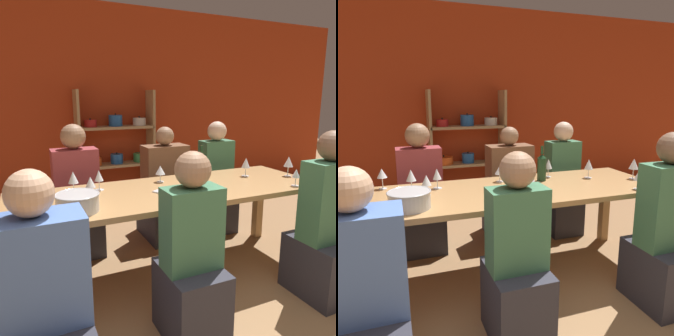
# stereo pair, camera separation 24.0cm
# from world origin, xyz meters

# --- Properties ---
(wall_back_red) EXTENTS (8.80, 0.06, 2.70)m
(wall_back_red) POSITION_xyz_m (0.00, 3.83, 1.35)
(wall_back_red) COLOR #B23819
(wall_back_red) RESTS_ON ground_plane
(shelf_unit) EXTENTS (1.07, 0.30, 1.57)m
(shelf_unit) POSITION_xyz_m (0.30, 3.63, 0.63)
(shelf_unit) COLOR tan
(shelf_unit) RESTS_ON ground_plane
(dining_table) EXTENTS (2.49, 0.85, 0.75)m
(dining_table) POSITION_xyz_m (0.17, 1.49, 0.67)
(dining_table) COLOR #AD7F4C
(dining_table) RESTS_ON ground_plane
(mixing_bowl) EXTENTS (0.28, 0.28, 0.12)m
(mixing_bowl) POSITION_xyz_m (-0.61, 1.27, 0.82)
(mixing_bowl) COLOR #B7BABC
(mixing_bowl) RESTS_ON dining_table
(wine_bottle_green) EXTENTS (0.08, 0.08, 0.31)m
(wine_bottle_green) POSITION_xyz_m (0.52, 1.66, 0.88)
(wine_bottle_green) COLOR #19381E
(wine_bottle_green) RESTS_ON dining_table
(wine_glass_red_a) EXTENTS (0.08, 0.08, 0.17)m
(wine_glass_red_a) POSITION_xyz_m (-0.79, 1.83, 0.87)
(wine_glass_red_a) COLOR white
(wine_glass_red_a) RESTS_ON dining_table
(wine_glass_white_a) EXTENTS (0.07, 0.07, 0.16)m
(wine_glass_white_a) POSITION_xyz_m (-0.94, 1.29, 0.87)
(wine_glass_white_a) COLOR white
(wine_glass_white_a) RESTS_ON dining_table
(wine_glass_red_b) EXTENTS (0.08, 0.08, 0.14)m
(wine_glass_red_b) POSITION_xyz_m (0.16, 1.73, 0.85)
(wine_glass_red_b) COLOR white
(wine_glass_red_b) RESTS_ON dining_table
(wine_glass_red_c) EXTENTS (0.07, 0.07, 0.16)m
(wine_glass_red_c) POSITION_xyz_m (-0.38, 1.70, 0.86)
(wine_glass_red_c) COLOR white
(wine_glass_red_c) RESTS_ON dining_table
(wine_glass_red_d) EXTENTS (0.08, 0.08, 0.17)m
(wine_glass_red_d) POSITION_xyz_m (0.96, 1.60, 0.87)
(wine_glass_red_d) COLOR white
(wine_glass_red_d) RESTS_ON dining_table
(wine_glass_red_e) EXTENTS (0.07, 0.07, 0.17)m
(wine_glass_red_e) POSITION_xyz_m (0.63, 1.75, 0.87)
(wine_glass_red_e) COLOR white
(wine_glass_red_e) RESTS_ON dining_table
(wine_glass_red_f) EXTENTS (0.07, 0.07, 0.15)m
(wine_glass_red_f) POSITION_xyz_m (0.30, 1.39, 0.86)
(wine_glass_red_f) COLOR white
(wine_glass_red_f) RESTS_ON dining_table
(wine_glass_empty_a) EXTENTS (0.06, 0.06, 0.14)m
(wine_glass_empty_a) POSITION_xyz_m (1.11, 1.15, 0.86)
(wine_glass_empty_a) COLOR white
(wine_glass_empty_a) RESTS_ON dining_table
(wine_glass_red_g) EXTENTS (0.08, 0.08, 0.18)m
(wine_glass_red_g) POSITION_xyz_m (-0.58, 1.66, 0.88)
(wine_glass_red_g) COLOR white
(wine_glass_red_g) RESTS_ON dining_table
(wine_glass_red_h) EXTENTS (0.08, 0.08, 0.18)m
(wine_glass_red_h) POSITION_xyz_m (1.32, 1.44, 0.88)
(wine_glass_red_h) COLOR white
(wine_glass_red_h) RESTS_ON dining_table
(wine_glass_red_i) EXTENTS (0.07, 0.07, 0.16)m
(wine_glass_red_i) POSITION_xyz_m (-0.48, 1.53, 0.86)
(wine_glass_red_i) COLOR white
(wine_glass_red_i) RESTS_ON dining_table
(cell_phone) EXTENTS (0.13, 0.17, 0.01)m
(cell_phone) POSITION_xyz_m (0.04, 1.42, 0.76)
(cell_phone) COLOR silver
(cell_phone) RESTS_ON dining_table
(person_near_a) EXTENTS (0.34, 0.43, 1.17)m
(person_near_a) POSITION_xyz_m (-0.04, 0.81, 0.44)
(person_near_a) COLOR #2D2D38
(person_near_a) RESTS_ON ground_plane
(person_far_a) EXTENTS (0.46, 0.57, 1.18)m
(person_far_a) POSITION_xyz_m (0.44, 2.26, 0.42)
(person_far_a) COLOR #2D2D38
(person_far_a) RESTS_ON ground_plane
(person_near_b) EXTENTS (0.46, 0.57, 1.16)m
(person_near_b) POSITION_xyz_m (-0.90, 0.73, 0.42)
(person_near_b) COLOR #2D2D38
(person_near_b) RESTS_ON ground_plane
(person_far_b) EXTENTS (0.41, 0.51, 1.23)m
(person_far_b) POSITION_xyz_m (-0.47, 2.28, 0.46)
(person_far_b) COLOR #2D2D38
(person_far_b) RESTS_ON ground_plane
(person_near_c) EXTENTS (0.37, 0.46, 1.24)m
(person_near_c) POSITION_xyz_m (1.07, 0.80, 0.47)
(person_near_c) COLOR #2D2D38
(person_near_c) RESTS_ON ground_plane
(person_far_c) EXTENTS (0.35, 0.44, 1.22)m
(person_far_c) POSITION_xyz_m (1.03, 2.20, 0.46)
(person_far_c) COLOR #2D2D38
(person_far_c) RESTS_ON ground_plane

